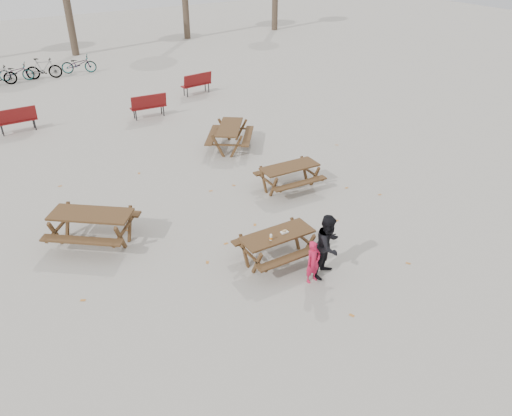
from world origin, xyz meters
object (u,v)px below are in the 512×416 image
food_tray (284,232)px  picnic_table_far (230,137)px  main_picnic_table (277,240)px  child (313,262)px  adult (328,246)px  picnic_table_north (93,228)px  soda_bottle (271,238)px  picnic_table_east (289,177)px

food_tray → picnic_table_far: bearing=72.4°
main_picnic_table → picnic_table_far: 7.16m
child → picnic_table_far: (2.07, 7.87, -0.12)m
child → adult: size_ratio=0.67×
picnic_table_north → picnic_table_far: bearing=69.2°
soda_bottle → picnic_table_east: (2.67, 3.13, -0.46)m
picnic_table_east → picnic_table_far: (-0.06, 3.78, 0.03)m
adult → food_tray: bearing=95.5°
main_picnic_table → child: bearing=-76.1°
main_picnic_table → food_tray: food_tray is taller
main_picnic_table → picnic_table_far: size_ratio=0.92×
main_picnic_table → adult: bearing=-55.2°
picnic_table_east → food_tray: bearing=-124.4°
main_picnic_table → soda_bottle: soda_bottle is taller
food_tray → picnic_table_east: 3.78m
adult → picnic_table_far: bearing=55.1°
main_picnic_table → picnic_table_east: picnic_table_east is taller
picnic_table_east → picnic_table_far: picnic_table_far is taller
child → picnic_table_far: child is taller
child → picnic_table_far: bearing=69.4°
adult → picnic_table_far: 7.99m
main_picnic_table → food_tray: 0.27m
child → adult: 0.53m
soda_bottle → adult: (1.00, -0.90, -0.05)m
soda_bottle → picnic_table_far: 7.40m
soda_bottle → picnic_table_north: bearing=136.0°
food_tray → picnic_table_north: (-3.81, 3.14, -0.35)m
adult → picnic_table_far: (1.61, 7.81, -0.38)m
picnic_table_far → picnic_table_north: bearing=157.0°
food_tray → picnic_table_north: bearing=140.5°
picnic_table_far → child: bearing=-159.2°
soda_bottle → picnic_table_far: soda_bottle is taller
food_tray → adult: 1.14m
soda_bottle → picnic_table_north: size_ratio=0.08×
child → picnic_table_far: size_ratio=0.55×
soda_bottle → food_tray: bearing=12.7°
picnic_table_north → picnic_table_far: picnic_table_north is taller
child → picnic_table_far: 8.14m
main_picnic_table → adult: (0.73, -1.04, 0.21)m
adult → picnic_table_north: size_ratio=0.78×
food_tray → main_picnic_table: bearing=166.4°
main_picnic_table → food_tray: (0.18, -0.04, 0.21)m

